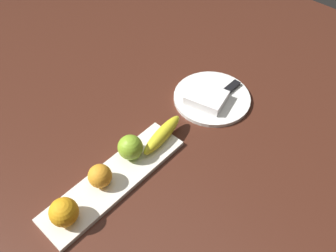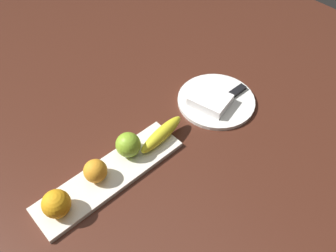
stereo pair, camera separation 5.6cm
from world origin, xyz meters
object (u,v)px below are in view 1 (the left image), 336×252
Objects in this scene: fruit_tray at (114,179)px; apple at (129,146)px; orange_near_apple at (100,176)px; folded_napkin at (206,98)px; dinner_plate at (212,98)px; orange_near_banana at (64,212)px; banana at (162,134)px; knife at (227,91)px.

apple reaches higher than fruit_tray.
orange_near_apple is 0.53× the size of folded_napkin.
fruit_tray is 0.42m from dinner_plate.
folded_napkin is at bearing 178.27° from orange_near_apple.
orange_near_banana reaches higher than fruit_tray.
fruit_tray is at bearing 16.98° from apple.
banana is 1.45× the size of folded_napkin.
orange_near_banana reaches higher than knife.
fruit_tray is 6.90× the size of orange_near_apple.
orange_near_banana reaches higher than dinner_plate.
fruit_tray is 0.47m from knife.
orange_near_apple reaches higher than knife.
apple reaches higher than banana.
knife is (-0.05, 0.02, 0.01)m from dinner_plate.
banana reaches higher than fruit_tray.
apple is 0.28× the size of dinner_plate.
fruit_tray is 1.73× the size of dinner_plate.
apple is 0.41× the size of banana.
dinner_plate is 1.38× the size of knife.
folded_napkin is at bearing 0.00° from dinner_plate.
dinner_plate is (-0.24, -0.00, -0.03)m from banana.
dinner_plate is at bearing -180.00° from fruit_tray.
knife reaches higher than fruit_tray.
orange_near_apple reaches higher than dinner_plate.
fruit_tray is at bearing 0.00° from dinner_plate.
fruit_tray is at bearing -9.21° from banana.
apple is 0.99× the size of orange_near_banana.
orange_near_banana is (0.12, 0.02, 0.00)m from orange_near_apple.
orange_near_apple is 0.50m from knife.
banana is 2.41× the size of orange_near_banana.
orange_near_apple is at bearing 6.14° from apple.
banana is 0.34m from orange_near_banana.
fruit_tray is 0.10m from apple.
dinner_plate is at bearing -26.59° from knife.
knife is (-0.62, 0.02, -0.03)m from orange_near_banana.
banana is at bearing 178.97° from fruit_tray.
folded_napkin is at bearing 172.72° from banana.
folded_napkin is at bearing 175.36° from apple.
folded_napkin is (-0.21, -0.00, -0.01)m from banana.
apple is 0.34m from dinner_plate.
orange_near_banana is at bearing -7.99° from banana.
orange_near_apple is 0.25× the size of dinner_plate.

